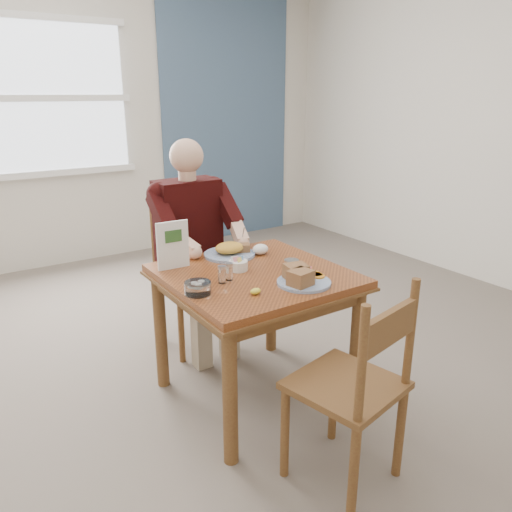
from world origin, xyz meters
TOP-DOWN VIEW (x-y plane):
  - floor at (0.00, 0.00)m, footprint 6.00×6.00m
  - wall_back at (0.00, 3.00)m, footprint 5.50×0.00m
  - accent_panel at (1.60, 2.98)m, footprint 1.60×0.02m
  - lemon_wedge at (-0.16, -0.26)m, footprint 0.06×0.04m
  - napkin at (0.20, 0.24)m, footprint 0.12×0.11m
  - metal_dish at (0.27, 0.03)m, footprint 0.11×0.11m
  - window at (-0.40, 2.97)m, footprint 1.72×0.04m
  - table at (0.00, 0.00)m, footprint 0.92×0.92m
  - chair_far at (0.00, 0.80)m, footprint 0.42×0.42m
  - chair_near at (-0.01, -0.78)m, footprint 0.50×0.50m
  - diner at (0.00, 0.71)m, footprint 0.53×0.56m
  - near_plate at (0.10, -0.27)m, footprint 0.29×0.28m
  - far_plate at (0.04, 0.31)m, footprint 0.39×0.39m
  - caddy at (-0.06, 0.07)m, footprint 0.11×0.11m
  - shakers at (-0.20, -0.03)m, footprint 0.10×0.07m
  - creamer at (-0.39, -0.10)m, footprint 0.16×0.16m
  - menu at (-0.33, 0.29)m, footprint 0.18×0.02m

SIDE VIEW (x-z plane):
  - floor at x=0.00m, z-range 0.00..0.00m
  - chair_far at x=0.00m, z-range 0.00..0.95m
  - chair_near at x=-0.01m, z-range 0.00..0.95m
  - table at x=0.00m, z-range 0.26..1.01m
  - metal_dish at x=0.27m, z-range 0.75..0.76m
  - lemon_wedge at x=-0.16m, z-range 0.75..0.78m
  - caddy at x=-0.06m, z-range 0.74..0.82m
  - far_plate at x=0.04m, z-range 0.74..0.82m
  - creamer at x=-0.39m, z-range 0.75..0.81m
  - napkin at x=0.20m, z-range 0.75..0.81m
  - near_plate at x=0.10m, z-range 0.74..0.83m
  - shakers at x=-0.20m, z-range 0.75..0.84m
  - diner at x=0.00m, z-range 0.12..1.50m
  - menu at x=-0.33m, z-range 0.75..1.01m
  - accent_panel at x=1.60m, z-range 0.00..2.80m
  - wall_back at x=0.00m, z-range -1.35..4.15m
  - window at x=-0.40m, z-range 0.89..2.31m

